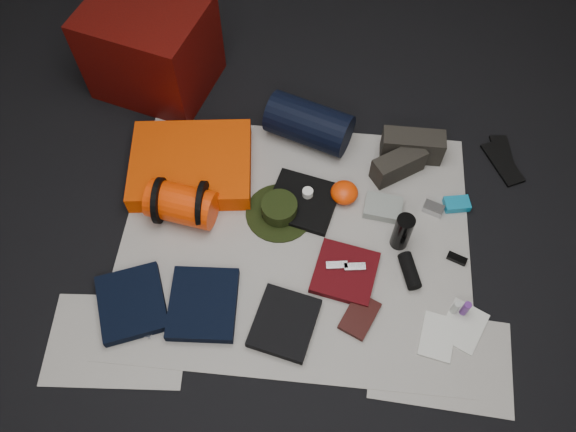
# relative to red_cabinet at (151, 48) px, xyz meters

# --- Properties ---
(floor) EXTENTS (4.50, 4.50, 0.02)m
(floor) POSITION_rel_red_cabinet_xyz_m (0.83, -0.91, -0.25)
(floor) COLOR black
(floor) RESTS_ON ground
(newspaper_mat) EXTENTS (1.60, 1.30, 0.01)m
(newspaper_mat) POSITION_rel_red_cabinet_xyz_m (0.83, -0.91, -0.24)
(newspaper_mat) COLOR beige
(newspaper_mat) RESTS_ON floor
(newspaper_sheet_front_left) EXTENTS (0.61, 0.44, 0.00)m
(newspaper_sheet_front_left) POSITION_rel_red_cabinet_xyz_m (0.13, -1.46, -0.24)
(newspaper_sheet_front_left) COLOR beige
(newspaper_sheet_front_left) RESTS_ON floor
(newspaper_sheet_front_right) EXTENTS (0.60, 0.43, 0.00)m
(newspaper_sheet_front_right) POSITION_rel_red_cabinet_xyz_m (1.48, -1.41, -0.24)
(newspaper_sheet_front_right) COLOR beige
(newspaper_sheet_front_right) RESTS_ON floor
(red_cabinet) EXTENTS (0.69, 0.62, 0.48)m
(red_cabinet) POSITION_rel_red_cabinet_xyz_m (0.00, 0.00, 0.00)
(red_cabinet) COLOR #480805
(red_cabinet) RESTS_ON floor
(sleeping_pad) EXTENTS (0.63, 0.54, 0.11)m
(sleeping_pad) POSITION_rel_red_cabinet_xyz_m (0.29, -0.58, -0.18)
(sleeping_pad) COLOR #E64002
(sleeping_pad) RESTS_ON newspaper_mat
(stuff_sack) EXTENTS (0.33, 0.23, 0.18)m
(stuff_sack) POSITION_rel_red_cabinet_xyz_m (0.30, -0.83, -0.14)
(stuff_sack) COLOR #F63704
(stuff_sack) RESTS_ON newspaper_mat
(sack_strap_left) EXTENTS (0.02, 0.22, 0.22)m
(sack_strap_left) POSITION_rel_red_cabinet_xyz_m (0.20, -0.83, -0.13)
(sack_strap_left) COLOR black
(sack_strap_left) RESTS_ON newspaper_mat
(sack_strap_right) EXTENTS (0.03, 0.22, 0.22)m
(sack_strap_right) POSITION_rel_red_cabinet_xyz_m (0.40, -0.83, -0.13)
(sack_strap_right) COLOR black
(sack_strap_right) RESTS_ON newspaper_mat
(navy_duffel) EXTENTS (0.46, 0.34, 0.22)m
(navy_duffel) POSITION_rel_red_cabinet_xyz_m (0.85, -0.31, -0.13)
(navy_duffel) COLOR black
(navy_duffel) RESTS_ON newspaper_mat
(boonie_brim) EXTENTS (0.39, 0.39, 0.01)m
(boonie_brim) POSITION_rel_red_cabinet_xyz_m (0.75, -0.78, -0.23)
(boonie_brim) COLOR black
(boonie_brim) RESTS_ON newspaper_mat
(boonie_crown) EXTENTS (0.17, 0.17, 0.07)m
(boonie_crown) POSITION_rel_red_cabinet_xyz_m (0.75, -0.78, -0.19)
(boonie_crown) COLOR black
(boonie_crown) RESTS_ON boonie_brim
(hiking_boot_left) EXTENTS (0.27, 0.23, 0.13)m
(hiking_boot_left) POSITION_rel_red_cabinet_xyz_m (1.30, -0.49, -0.17)
(hiking_boot_left) COLOR #28251F
(hiking_boot_left) RESTS_ON newspaper_mat
(hiking_boot_right) EXTENTS (0.30, 0.11, 0.15)m
(hiking_boot_right) POSITION_rel_red_cabinet_xyz_m (1.36, -0.38, -0.16)
(hiking_boot_right) COLOR #28251F
(hiking_boot_right) RESTS_ON newspaper_mat
(flip_flop_left) EXTENTS (0.11, 0.25, 0.01)m
(flip_flop_left) POSITION_rel_red_cabinet_xyz_m (1.83, -0.33, -0.24)
(flip_flop_left) COLOR black
(flip_flop_left) RESTS_ON floor
(flip_flop_right) EXTENTS (0.21, 0.28, 0.01)m
(flip_flop_right) POSITION_rel_red_cabinet_xyz_m (1.83, -0.38, -0.23)
(flip_flop_right) COLOR black
(flip_flop_right) RESTS_ON floor
(trousers_navy_a) EXTENTS (0.37, 0.39, 0.05)m
(trousers_navy_a) POSITION_rel_red_cabinet_xyz_m (0.16, -1.31, -0.21)
(trousers_navy_a) COLOR black
(trousers_navy_a) RESTS_ON newspaper_mat
(trousers_navy_b) EXTENTS (0.30, 0.34, 0.05)m
(trousers_navy_b) POSITION_rel_red_cabinet_xyz_m (0.47, -1.28, -0.21)
(trousers_navy_b) COLOR black
(trousers_navy_b) RESTS_ON newspaper_mat
(trousers_charcoal) EXTENTS (0.31, 0.33, 0.04)m
(trousers_charcoal) POSITION_rel_red_cabinet_xyz_m (0.82, -1.33, -0.21)
(trousers_charcoal) COLOR black
(trousers_charcoal) RESTS_ON newspaper_mat
(black_tshirt) EXTENTS (0.37, 0.35, 0.03)m
(black_tshirt) POSITION_rel_red_cabinet_xyz_m (0.85, -0.71, -0.22)
(black_tshirt) COLOR black
(black_tshirt) RESTS_ON newspaper_mat
(red_shirt) EXTENTS (0.31, 0.31, 0.04)m
(red_shirt) POSITION_rel_red_cabinet_xyz_m (1.07, -1.07, -0.22)
(red_shirt) COLOR #4B080C
(red_shirt) RESTS_ON newspaper_mat
(orange_stuff_sack) EXTENTS (0.15, 0.15, 0.09)m
(orange_stuff_sack) POSITION_rel_red_cabinet_xyz_m (1.04, -0.66, -0.19)
(orange_stuff_sack) COLOR #F63704
(orange_stuff_sack) RESTS_ON newspaper_mat
(first_aid_pouch) EXTENTS (0.19, 0.15, 0.04)m
(first_aid_pouch) POSITION_rel_red_cabinet_xyz_m (1.23, -0.71, -0.21)
(first_aid_pouch) COLOR gray
(first_aid_pouch) RESTS_ON newspaper_mat
(water_bottle) EXTENTS (0.11, 0.11, 0.21)m
(water_bottle) POSITION_rel_red_cabinet_xyz_m (1.31, -0.88, -0.13)
(water_bottle) COLOR black
(water_bottle) RESTS_ON newspaper_mat
(speaker) EXTENTS (0.11, 0.18, 0.06)m
(speaker) POSITION_rel_red_cabinet_xyz_m (1.35, -1.04, -0.20)
(speaker) COLOR black
(speaker) RESTS_ON newspaper_mat
(compact_camera) EXTENTS (0.11, 0.08, 0.04)m
(compact_camera) POSITION_rel_red_cabinet_xyz_m (1.47, -0.70, -0.22)
(compact_camera) COLOR #B3B4B8
(compact_camera) RESTS_ON newspaper_mat
(cyan_case) EXTENTS (0.13, 0.10, 0.04)m
(cyan_case) POSITION_rel_red_cabinet_xyz_m (1.58, -0.66, -0.22)
(cyan_case) COLOR #107AA3
(cyan_case) RESTS_ON newspaper_mat
(toiletry_purple) EXTENTS (0.04, 0.04, 0.09)m
(toiletry_purple) POSITION_rel_red_cabinet_xyz_m (1.58, -1.20, -0.19)
(toiletry_purple) COLOR #5C2780
(toiletry_purple) RESTS_ON newspaper_mat
(toiletry_clear) EXTENTS (0.04, 0.04, 0.09)m
(toiletry_clear) POSITION_rel_red_cabinet_xyz_m (1.54, -1.20, -0.19)
(toiletry_clear) COLOR #B0B5B0
(toiletry_clear) RESTS_ON newspaper_mat
(paperback_book) EXTENTS (0.19, 0.22, 0.03)m
(paperback_book) POSITION_rel_red_cabinet_xyz_m (1.14, -1.26, -0.22)
(paperback_book) COLOR black
(paperback_book) RESTS_ON newspaper_mat
(map_booklet) EXTENTS (0.17, 0.22, 0.01)m
(map_booklet) POSITION_rel_red_cabinet_xyz_m (1.47, -1.32, -0.23)
(map_booklet) COLOR silver
(map_booklet) RESTS_ON newspaper_mat
(map_printout) EXTENTS (0.23, 0.25, 0.01)m
(map_printout) POSITION_rel_red_cabinet_xyz_m (1.58, -1.26, -0.23)
(map_printout) COLOR silver
(map_printout) RESTS_ON newspaper_mat
(sunglasses) EXTENTS (0.10, 0.07, 0.02)m
(sunglasses) POSITION_rel_red_cabinet_xyz_m (1.57, -0.95, -0.22)
(sunglasses) COLOR black
(sunglasses) RESTS_ON newspaper_mat
(key_cluster) EXTENTS (0.08, 0.08, 0.01)m
(key_cluster) POSITION_rel_red_cabinet_xyz_m (0.24, -1.40, -0.23)
(key_cluster) COLOR #B3B4B8
(key_cluster) RESTS_ON newspaper_mat
(tape_roll) EXTENTS (0.05, 0.05, 0.04)m
(tape_roll) POSITION_rel_red_cabinet_xyz_m (0.87, -0.68, -0.19)
(tape_roll) COLOR white
(tape_roll) RESTS_ON black_tshirt
(energy_bar_a) EXTENTS (0.10, 0.05, 0.01)m
(energy_bar_a) POSITION_rel_red_cabinet_xyz_m (1.03, -1.05, -0.19)
(energy_bar_a) COLOR #B3B4B8
(energy_bar_a) RESTS_ON red_shirt
(energy_bar_b) EXTENTS (0.10, 0.05, 0.01)m
(energy_bar_b) POSITION_rel_red_cabinet_xyz_m (1.11, -1.05, -0.19)
(energy_bar_b) COLOR #B3B4B8
(energy_bar_b) RESTS_ON red_shirt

